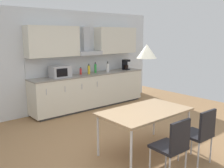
% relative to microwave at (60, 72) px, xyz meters
% --- Properties ---
extents(ground_plane, '(8.82, 8.57, 0.02)m').
position_rel_microwave_xyz_m(ground_plane, '(-0.28, -2.56, -1.07)').
color(ground_plane, '#9E754C').
extents(wall_back, '(7.06, 0.10, 2.57)m').
position_rel_microwave_xyz_m(wall_back, '(-0.28, 0.34, 0.22)').
color(wall_back, silver).
rests_on(wall_back, ground_plane).
extents(kitchen_counter, '(3.36, 0.61, 0.92)m').
position_rel_microwave_xyz_m(kitchen_counter, '(0.90, 0.00, -0.60)').
color(kitchen_counter, '#333333').
rests_on(kitchen_counter, ground_plane).
extents(backsplash_tile, '(3.34, 0.02, 0.47)m').
position_rel_microwave_xyz_m(backsplash_tile, '(0.90, 0.28, 0.09)').
color(backsplash_tile, silver).
rests_on(backsplash_tile, kitchen_counter).
extents(upper_wall_cabinets, '(3.34, 0.40, 0.74)m').
position_rel_microwave_xyz_m(upper_wall_cabinets, '(0.90, 0.12, 0.72)').
color(upper_wall_cabinets, silver).
extents(microwave, '(0.48, 0.35, 0.28)m').
position_rel_microwave_xyz_m(microwave, '(0.00, 0.00, 0.00)').
color(microwave, '#ADADB2').
rests_on(microwave, kitchen_counter).
extents(coffee_maker, '(0.18, 0.19, 0.30)m').
position_rel_microwave_xyz_m(coffee_maker, '(2.21, 0.03, 0.01)').
color(coffee_maker, black).
rests_on(coffee_maker, kitchen_counter).
extents(bottle_yellow, '(0.07, 0.07, 0.27)m').
position_rel_microwave_xyz_m(bottle_yellow, '(0.86, 0.00, -0.02)').
color(bottle_yellow, yellow).
rests_on(bottle_yellow, kitchen_counter).
extents(bottle_white, '(0.08, 0.08, 0.29)m').
position_rel_microwave_xyz_m(bottle_white, '(1.46, -0.05, -0.01)').
color(bottle_white, white).
rests_on(bottle_white, kitchen_counter).
extents(bottle_green, '(0.06, 0.06, 0.29)m').
position_rel_microwave_xyz_m(bottle_green, '(1.11, 0.06, -0.01)').
color(bottle_green, green).
rests_on(bottle_green, kitchen_counter).
extents(bottle_red, '(0.06, 0.06, 0.19)m').
position_rel_microwave_xyz_m(bottle_red, '(0.63, 0.06, -0.06)').
color(bottle_red, red).
rests_on(bottle_red, kitchen_counter).
extents(dining_table, '(1.50, 0.88, 0.73)m').
position_rel_microwave_xyz_m(dining_table, '(0.04, -2.78, -0.38)').
color(dining_table, tan).
rests_on(dining_table, ground_plane).
extents(chair_near_left, '(0.41, 0.41, 0.87)m').
position_rel_microwave_xyz_m(chair_near_left, '(-0.30, -3.61, -0.53)').
color(chair_near_left, black).
rests_on(chair_near_left, ground_plane).
extents(chair_near_right, '(0.41, 0.41, 0.87)m').
position_rel_microwave_xyz_m(chair_near_right, '(0.37, -3.61, -0.53)').
color(chair_near_right, black).
rests_on(chair_near_right, ground_plane).
extents(pendant_lamp, '(0.32, 0.32, 0.22)m').
position_rel_microwave_xyz_m(pendant_lamp, '(0.04, -2.78, 0.63)').
color(pendant_lamp, silver).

